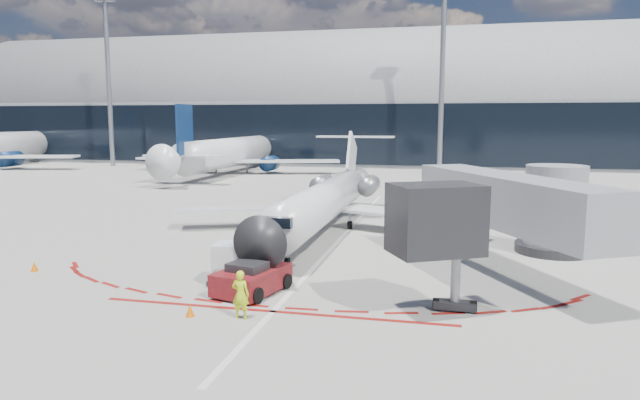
% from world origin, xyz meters
% --- Properties ---
extents(ground, '(260.00, 260.00, 0.00)m').
position_xyz_m(ground, '(0.00, 0.00, 0.00)').
color(ground, gray).
rests_on(ground, ground).
extents(apron_centerline, '(0.25, 40.00, 0.01)m').
position_xyz_m(apron_centerline, '(0.00, 2.00, 0.01)').
color(apron_centerline, silver).
rests_on(apron_centerline, ground).
extents(apron_stop_bar, '(14.00, 0.25, 0.01)m').
position_xyz_m(apron_stop_bar, '(0.00, -11.50, 0.01)').
color(apron_stop_bar, maroon).
rests_on(apron_stop_bar, ground).
extents(terminal_building, '(150.00, 24.15, 24.00)m').
position_xyz_m(terminal_building, '(0.00, 64.97, 8.52)').
color(terminal_building, gray).
rests_on(terminal_building, ground).
extents(jet_bridge, '(10.03, 15.20, 4.90)m').
position_xyz_m(jet_bridge, '(9.79, -3.01, 3.01)').
color(jet_bridge, gray).
rests_on(jet_bridge, ground).
extents(light_mast_west, '(0.70, 0.70, 25.00)m').
position_xyz_m(light_mast_west, '(-45.00, 48.00, 12.50)').
color(light_mast_west, gray).
rests_on(light_mast_west, ground).
extents(light_mast_centre, '(0.70, 0.70, 25.00)m').
position_xyz_m(light_mast_centre, '(5.00, 48.00, 12.50)').
color(light_mast_centre, gray).
rests_on(light_mast_centre, ground).
extents(regional_jet, '(20.54, 25.33, 6.34)m').
position_xyz_m(regional_jet, '(-1.31, 4.18, 2.12)').
color(regional_jet, silver).
rests_on(regional_jet, ground).
extents(pushback_tug, '(2.91, 5.36, 1.37)m').
position_xyz_m(pushback_tug, '(-1.60, -9.41, 0.60)').
color(pushback_tug, '#50100B').
rests_on(pushback_tug, ground).
extents(ramp_worker, '(0.68, 0.46, 1.81)m').
position_xyz_m(ramp_worker, '(-0.93, -12.46, 0.91)').
color(ramp_worker, '#C9EA18').
rests_on(ramp_worker, ground).
extents(uld_container, '(2.09, 1.82, 1.83)m').
position_xyz_m(uld_container, '(-2.85, -8.33, 0.91)').
color(uld_container, black).
rests_on(uld_container, ground).
extents(safety_cone_left, '(0.35, 0.35, 0.49)m').
position_xyz_m(safety_cone_left, '(-12.95, -8.53, 0.24)').
color(safety_cone_left, '#DC6204').
rests_on(safety_cone_left, ground).
extents(safety_cone_right, '(0.34, 0.34, 0.47)m').
position_xyz_m(safety_cone_right, '(-2.83, -12.73, 0.24)').
color(safety_cone_right, '#DC6204').
rests_on(safety_cone_right, ground).
extents(bg_airliner_1, '(34.39, 36.41, 11.13)m').
position_xyz_m(bg_airliner_1, '(-22.52, 42.06, 5.56)').
color(bg_airliner_1, silver).
rests_on(bg_airliner_1, ground).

